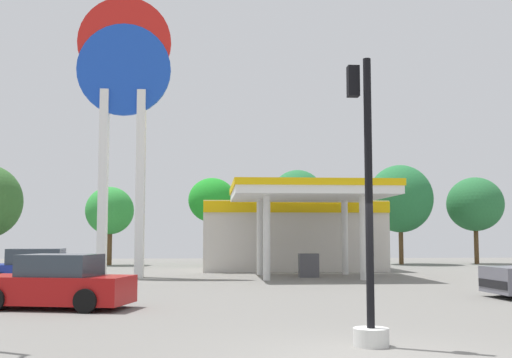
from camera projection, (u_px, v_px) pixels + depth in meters
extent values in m
plane|color=slate|center=(366.00, 357.00, 10.17)|extent=(90.00, 90.00, 0.00)
cube|color=beige|center=(291.00, 236.00, 36.49)|extent=(9.93, 5.57, 3.81)
cube|color=#EAB70C|center=(297.00, 207.00, 33.81)|extent=(9.93, 0.12, 0.60)
cube|color=white|center=(308.00, 195.00, 30.06)|extent=(7.10, 7.12, 0.35)
cube|color=#EAB70C|center=(308.00, 188.00, 30.09)|extent=(7.20, 7.22, 0.30)
cylinder|color=silver|center=(267.00, 238.00, 27.79)|extent=(0.32, 0.32, 3.68)
cylinder|color=silver|center=(363.00, 238.00, 28.09)|extent=(0.32, 0.32, 3.68)
cylinder|color=silver|center=(260.00, 237.00, 31.68)|extent=(0.32, 0.32, 3.68)
cylinder|color=silver|center=(345.00, 237.00, 31.98)|extent=(0.32, 0.32, 3.68)
cube|color=#4C4C51|center=(309.00, 265.00, 29.77)|extent=(0.90, 0.60, 1.10)
cube|color=white|center=(103.00, 182.00, 29.92)|extent=(0.40, 0.56, 8.83)
cube|color=white|center=(140.00, 183.00, 30.03)|extent=(0.40, 0.56, 8.83)
cylinder|color=blue|center=(124.00, 70.00, 30.45)|extent=(4.44, 0.22, 4.44)
cylinder|color=red|center=(125.00, 42.00, 30.59)|extent=(4.44, 0.22, 4.44)
cube|color=white|center=(124.00, 56.00, 30.57)|extent=(4.09, 0.08, 0.80)
cylinder|color=black|center=(77.00, 278.00, 24.79)|extent=(0.63, 0.25, 0.61)
cylinder|color=black|center=(71.00, 281.00, 23.16)|extent=(0.63, 0.25, 0.61)
cylinder|color=black|center=(10.00, 278.00, 24.45)|extent=(0.63, 0.25, 0.61)
cube|color=navy|center=(40.00, 274.00, 23.82)|extent=(4.14, 1.95, 0.73)
cube|color=#2D3842|center=(36.00, 257.00, 23.86)|extent=(2.02, 1.62, 0.61)
cube|color=black|center=(94.00, 276.00, 24.08)|extent=(0.22, 1.61, 0.23)
cylinder|color=black|center=(504.00, 285.00, 20.65)|extent=(0.69, 0.27, 0.68)
cube|color=black|center=(494.00, 284.00, 19.66)|extent=(0.23, 1.78, 0.25)
cylinder|color=black|center=(27.00, 294.00, 17.95)|extent=(0.64, 0.34, 0.61)
cylinder|color=black|center=(86.00, 301.00, 15.96)|extent=(0.64, 0.34, 0.61)
cylinder|color=black|center=(111.00, 295.00, 17.56)|extent=(0.64, 0.34, 0.61)
cube|color=#A51111|center=(55.00, 290.00, 16.97)|extent=(4.27, 2.53, 0.72)
cube|color=#2D3842|center=(60.00, 266.00, 17.00)|extent=(2.19, 1.87, 0.61)
cylinder|color=silver|center=(371.00, 337.00, 11.18)|extent=(0.63, 0.63, 0.32)
cylinder|color=black|center=(369.00, 191.00, 11.40)|extent=(0.14, 0.14, 4.82)
cube|color=black|center=(353.00, 81.00, 11.73)|extent=(0.21, 0.20, 0.57)
sphere|color=red|center=(352.00, 73.00, 11.87)|extent=(0.15, 0.15, 0.15)
sphere|color=#D89E0C|center=(352.00, 83.00, 11.85)|extent=(0.15, 0.15, 0.15)
sphere|color=green|center=(352.00, 93.00, 11.83)|extent=(0.15, 0.15, 0.15)
cylinder|color=brown|center=(109.00, 247.00, 41.97)|extent=(0.39, 0.39, 2.40)
ellipsoid|color=green|center=(110.00, 211.00, 42.18)|extent=(3.16, 3.16, 3.13)
cylinder|color=brown|center=(212.00, 242.00, 41.53)|extent=(0.24, 0.24, 3.09)
ellipsoid|color=#1E8F25|center=(212.00, 200.00, 41.77)|extent=(3.10, 3.10, 2.90)
cylinder|color=brown|center=(298.00, 243.00, 42.99)|extent=(0.31, 0.31, 2.84)
ellipsoid|color=#27703C|center=(298.00, 201.00, 43.24)|extent=(3.88, 3.88, 4.17)
cylinder|color=brown|center=(401.00, 244.00, 43.35)|extent=(0.31, 0.31, 2.79)
ellipsoid|color=#256F3A|center=(400.00, 199.00, 43.62)|extent=(4.43, 4.43, 4.60)
cylinder|color=brown|center=(476.00, 244.00, 43.96)|extent=(0.31, 0.31, 2.66)
ellipsoid|color=#286B38|center=(475.00, 204.00, 44.20)|extent=(3.86, 3.86, 3.72)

